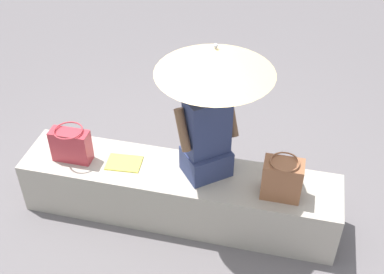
% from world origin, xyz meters
% --- Properties ---
extents(ground_plane, '(14.00, 14.00, 0.00)m').
position_xyz_m(ground_plane, '(0.00, 0.00, 0.00)').
color(ground_plane, '#605B5E').
extents(stone_bench, '(2.58, 0.53, 0.48)m').
position_xyz_m(stone_bench, '(0.00, 0.00, 0.24)').
color(stone_bench, '#A8A093').
rests_on(stone_bench, ground).
extents(person_seated, '(0.49, 0.45, 0.90)m').
position_xyz_m(person_seated, '(0.22, 0.05, 0.87)').
color(person_seated, navy).
rests_on(person_seated, stone_bench).
extents(parasol, '(0.84, 0.84, 1.14)m').
position_xyz_m(parasol, '(0.26, 0.05, 1.49)').
color(parasol, '#B7B7BC').
rests_on(parasol, stone_bench).
extents(handbag_black, '(0.29, 0.22, 0.34)m').
position_xyz_m(handbag_black, '(0.81, -0.07, 0.64)').
color(handbag_black, brown).
rests_on(handbag_black, stone_bench).
extents(tote_bag_canvas, '(0.32, 0.23, 0.30)m').
position_xyz_m(tote_bag_canvas, '(-0.87, -0.05, 0.63)').
color(tote_bag_canvas, '#B2333D').
rests_on(tote_bag_canvas, stone_bench).
extents(magazine, '(0.30, 0.22, 0.01)m').
position_xyz_m(magazine, '(-0.45, -0.01, 0.49)').
color(magazine, '#EAE04C').
rests_on(magazine, stone_bench).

